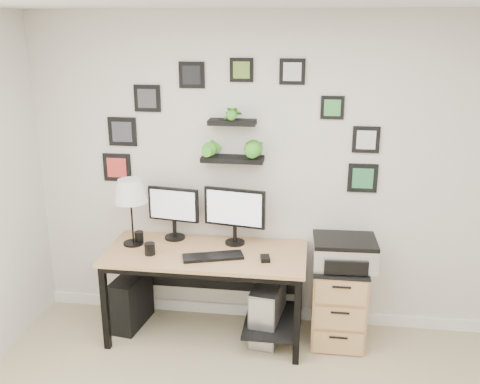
% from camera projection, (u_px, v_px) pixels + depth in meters
% --- Properties ---
extents(room, '(4.00, 4.00, 4.00)m').
position_uv_depth(room, '(268.00, 311.00, 4.74)').
color(room, tan).
rests_on(room, ground).
extents(desk, '(1.60, 0.70, 0.75)m').
position_uv_depth(desk, '(211.00, 264.00, 4.32)').
color(desk, tan).
rests_on(desk, ground).
extents(monitor_left, '(0.44, 0.20, 0.45)m').
position_uv_depth(monitor_left, '(174.00, 209.00, 4.44)').
color(monitor_left, black).
rests_on(monitor_left, desk).
extents(monitor_right, '(0.51, 0.19, 0.47)m').
position_uv_depth(monitor_right, '(235.00, 212.00, 4.33)').
color(monitor_right, black).
rests_on(monitor_right, desk).
extents(keyboard, '(0.49, 0.29, 0.02)m').
position_uv_depth(keyboard, '(213.00, 257.00, 4.14)').
color(keyboard, black).
rests_on(keyboard, desk).
extents(mouse, '(0.09, 0.12, 0.03)m').
position_uv_depth(mouse, '(265.00, 258.00, 4.10)').
color(mouse, black).
rests_on(mouse, desk).
extents(table_lamp, '(0.27, 0.27, 0.55)m').
position_uv_depth(table_lamp, '(130.00, 193.00, 4.28)').
color(table_lamp, black).
rests_on(table_lamp, desk).
extents(mug, '(0.08, 0.08, 0.10)m').
position_uv_depth(mug, '(150.00, 249.00, 4.20)').
color(mug, black).
rests_on(mug, desk).
extents(pen_cup, '(0.07, 0.07, 0.09)m').
position_uv_depth(pen_cup, '(139.00, 237.00, 4.43)').
color(pen_cup, black).
rests_on(pen_cup, desk).
extents(pc_tower_black, '(0.26, 0.47, 0.45)m').
position_uv_depth(pc_tower_black, '(131.00, 300.00, 4.57)').
color(pc_tower_black, black).
rests_on(pc_tower_black, ground).
extents(pc_tower_grey, '(0.28, 0.51, 0.48)m').
position_uv_depth(pc_tower_grey, '(268.00, 311.00, 4.38)').
color(pc_tower_grey, gray).
rests_on(pc_tower_grey, ground).
extents(file_cabinet, '(0.43, 0.53, 0.67)m').
position_uv_depth(file_cabinet, '(338.00, 302.00, 4.33)').
color(file_cabinet, tan).
rests_on(file_cabinet, ground).
extents(printer, '(0.50, 0.41, 0.22)m').
position_uv_depth(printer, '(344.00, 252.00, 4.17)').
color(printer, silver).
rests_on(printer, file_cabinet).
extents(wall_decor, '(2.28, 0.18, 1.04)m').
position_uv_depth(wall_decor, '(233.00, 132.00, 4.24)').
color(wall_decor, black).
rests_on(wall_decor, ground).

